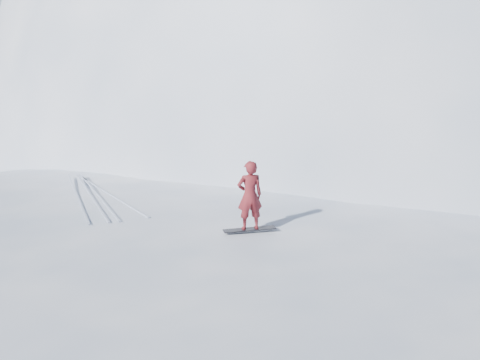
% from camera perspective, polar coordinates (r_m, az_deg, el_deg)
% --- Properties ---
extents(ground, '(400.00, 400.00, 0.00)m').
position_cam_1_polar(ground, '(14.65, -11.20, -15.15)').
color(ground, white).
rests_on(ground, ground).
extents(near_ridge, '(36.00, 28.00, 4.80)m').
position_cam_1_polar(near_ridge, '(17.39, -8.52, -10.08)').
color(near_ridge, white).
rests_on(near_ridge, ground).
extents(summit_peak, '(60.00, 56.00, 56.00)m').
position_cam_1_polar(summit_peak, '(45.39, 15.36, 4.83)').
color(summit_peak, white).
rests_on(summit_peak, ground).
extents(peak_shoulder, '(28.00, 24.00, 18.00)m').
position_cam_1_polar(peak_shoulder, '(35.15, 3.08, 2.65)').
color(peak_shoulder, white).
rests_on(peak_shoulder, ground).
extents(wind_bumps, '(16.00, 14.40, 1.00)m').
position_cam_1_polar(wind_bumps, '(16.53, -13.66, -11.70)').
color(wind_bumps, white).
rests_on(wind_bumps, ground).
extents(snowboard, '(1.40, 0.28, 0.02)m').
position_cam_1_polar(snowboard, '(14.10, 1.03, -5.27)').
color(snowboard, black).
rests_on(snowboard, near_ridge).
extents(snowboarder, '(0.67, 0.45, 1.83)m').
position_cam_1_polar(snowboarder, '(13.82, 1.05, -1.65)').
color(snowboarder, maroon).
rests_on(snowboarder, snowboard).
extents(board_tracks, '(2.50, 5.95, 0.04)m').
position_cam_1_polar(board_tracks, '(17.90, -15.35, -1.47)').
color(board_tracks, silver).
rests_on(board_tracks, ground).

